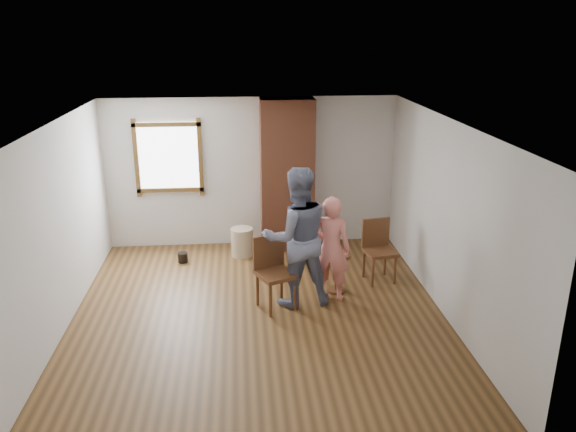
{
  "coord_description": "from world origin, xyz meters",
  "views": [
    {
      "loc": [
        -0.21,
        -6.73,
        3.73
      ],
      "look_at": [
        0.46,
        0.8,
        1.15
      ],
      "focal_mm": 35.0,
      "sensor_mm": 36.0,
      "label": 1
    }
  ],
  "objects_px": {
    "man": "(297,237)",
    "person_pink": "(331,249)",
    "stoneware_crock": "(242,242)",
    "dining_chair_right": "(378,247)",
    "side_table": "(337,266)",
    "dining_chair_left": "(273,268)"
  },
  "relations": [
    {
      "from": "person_pink",
      "to": "stoneware_crock",
      "type": "bearing_deg",
      "value": -34.8
    },
    {
      "from": "stoneware_crock",
      "to": "dining_chair_right",
      "type": "distance_m",
      "value": 2.37
    },
    {
      "from": "man",
      "to": "person_pink",
      "type": "relative_size",
      "value": 1.29
    },
    {
      "from": "dining_chair_right",
      "to": "man",
      "type": "bearing_deg",
      "value": -162.78
    },
    {
      "from": "stoneware_crock",
      "to": "dining_chair_left",
      "type": "distance_m",
      "value": 1.93
    },
    {
      "from": "stoneware_crock",
      "to": "dining_chair_right",
      "type": "height_order",
      "value": "dining_chair_right"
    },
    {
      "from": "side_table",
      "to": "person_pink",
      "type": "xyz_separation_m",
      "value": [
        -0.14,
        -0.21,
        0.36
      ]
    },
    {
      "from": "dining_chair_right",
      "to": "person_pink",
      "type": "xyz_separation_m",
      "value": [
        -0.83,
        -0.59,
        0.23
      ]
    },
    {
      "from": "stoneware_crock",
      "to": "dining_chair_right",
      "type": "relative_size",
      "value": 0.51
    },
    {
      "from": "dining_chair_right",
      "to": "side_table",
      "type": "distance_m",
      "value": 0.8
    },
    {
      "from": "man",
      "to": "side_table",
      "type": "bearing_deg",
      "value": -164.7
    },
    {
      "from": "dining_chair_left",
      "to": "side_table",
      "type": "distance_m",
      "value": 1.04
    },
    {
      "from": "stoneware_crock",
      "to": "man",
      "type": "distance_m",
      "value": 2.09
    },
    {
      "from": "stoneware_crock",
      "to": "person_pink",
      "type": "height_order",
      "value": "person_pink"
    },
    {
      "from": "side_table",
      "to": "man",
      "type": "bearing_deg",
      "value": -154.67
    },
    {
      "from": "dining_chair_left",
      "to": "side_table",
      "type": "bearing_deg",
      "value": -4.49
    },
    {
      "from": "side_table",
      "to": "dining_chair_left",
      "type": "bearing_deg",
      "value": -159.68
    },
    {
      "from": "man",
      "to": "person_pink",
      "type": "height_order",
      "value": "man"
    },
    {
      "from": "dining_chair_left",
      "to": "man",
      "type": "xyz_separation_m",
      "value": [
        0.33,
        0.06,
        0.42
      ]
    },
    {
      "from": "dining_chair_left",
      "to": "man",
      "type": "height_order",
      "value": "man"
    },
    {
      "from": "dining_chair_right",
      "to": "man",
      "type": "height_order",
      "value": "man"
    },
    {
      "from": "stoneware_crock",
      "to": "dining_chair_right",
      "type": "xyz_separation_m",
      "value": [
        2.06,
        -1.12,
        0.29
      ]
    }
  ]
}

